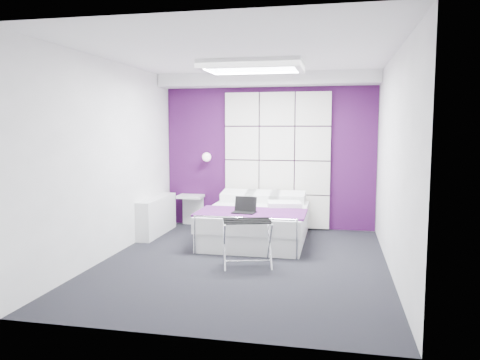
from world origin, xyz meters
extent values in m
plane|color=black|center=(0.00, 0.00, 0.00)|extent=(4.40, 4.40, 0.00)
plane|color=white|center=(0.00, 0.00, 2.60)|extent=(4.40, 4.40, 0.00)
plane|color=silver|center=(0.00, 2.20, 1.30)|extent=(3.60, 0.00, 3.60)
plane|color=silver|center=(-1.80, 0.00, 1.30)|extent=(0.00, 4.40, 4.40)
plane|color=silver|center=(1.80, 0.00, 1.30)|extent=(0.00, 4.40, 4.40)
cube|color=#3A0E3F|center=(0.00, 2.19, 1.30)|extent=(3.58, 0.02, 2.58)
cube|color=silver|center=(0.00, 1.95, 2.50)|extent=(3.58, 0.50, 0.20)
sphere|color=white|center=(-1.05, 2.06, 1.22)|extent=(0.15, 0.15, 0.15)
cube|color=silver|center=(-1.69, 1.30, 0.30)|extent=(0.22, 1.20, 0.60)
cube|color=silver|center=(-0.04, 1.19, 0.14)|extent=(1.45, 1.81, 0.27)
cube|color=white|center=(-0.04, 1.19, 0.38)|extent=(1.49, 1.85, 0.23)
cube|color=#4A1653|center=(-0.04, 0.75, 0.51)|extent=(1.55, 0.82, 0.03)
cube|color=silver|center=(-1.35, 2.02, 0.52)|extent=(0.43, 0.33, 0.05)
cube|color=black|center=(0.07, -0.13, 0.57)|extent=(0.59, 0.43, 0.01)
cube|color=black|center=(-0.12, 0.62, 0.53)|extent=(0.32, 0.22, 0.02)
cube|color=black|center=(-0.12, 0.73, 0.65)|extent=(0.32, 0.01, 0.21)
camera|label=1|loc=(1.15, -5.72, 1.72)|focal=35.00mm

